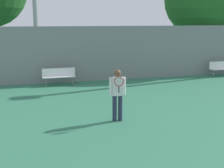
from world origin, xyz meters
name	(u,v)px	position (x,y,z in m)	size (l,w,h in m)	color
tennis_player	(117,92)	(-0.32, 7.34, 0.96)	(0.54, 0.43, 1.70)	#282D47
bench_adjacent_court	(59,75)	(-1.51, 13.60, 0.53)	(1.66, 0.40, 0.85)	white
bench_by_gate	(224,67)	(8.09, 13.60, 0.53)	(1.80, 0.40, 0.85)	white
back_fence	(86,54)	(0.00, 14.24, 1.46)	(34.92, 0.06, 2.92)	gray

